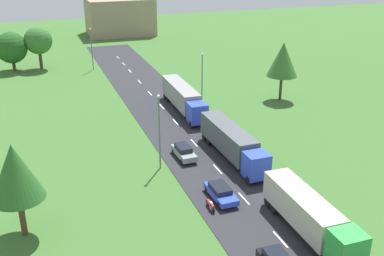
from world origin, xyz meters
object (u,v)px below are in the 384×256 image
truck_third (183,97)px  lamppost_fourth (92,47)px  tree_oak (38,40)px  tree_pine (15,172)px  tree_birch (11,48)px  truck_second (232,142)px  car_second (221,192)px  lamppost_third (202,76)px  truck_lead (310,216)px  distant_building (120,16)px  car_third (184,152)px  tree_maple (283,60)px  lamppost_second (159,128)px  motorcycle_courier (211,205)px

truck_third → lamppost_fourth: size_ratio=1.79×
tree_oak → tree_pine: (-4.28, -57.71, 0.42)m
tree_pine → tree_birch: bearing=90.8°
truck_third → truck_second: bearing=-89.6°
car_second → lamppost_third: (8.58, 27.54, 3.69)m
tree_oak → tree_birch: size_ratio=1.10×
truck_lead → car_second: size_ratio=2.67×
lamppost_third → tree_pine: (-26.85, -27.20, 1.61)m
lamppost_third → distant_building: bearing=90.1°
truck_second → truck_third: 17.24m
tree_pine → distant_building: bearing=73.3°
lamppost_third → distant_building: (-0.14, 61.80, 0.29)m
truck_third → car_second: size_ratio=3.23×
car_third → tree_maple: 26.75m
truck_lead → truck_second: truck_second is taller
tree_oak → distant_building: bearing=54.4°
car_third → tree_oak: (-13.55, 48.12, 4.81)m
lamppost_fourth → truck_second: bearing=-78.6°
lamppost_second → tree_maple: tree_maple is taller
tree_birch → tree_pine: bearing=-89.2°
truck_second → lamppost_third: (3.78, 19.52, 2.34)m
lamppost_fourth → tree_oak: 10.59m
tree_pine → lamppost_third: bearing=45.4°
tree_birch → truck_second: bearing=-64.6°
motorcycle_courier → tree_pine: tree_pine is taller
lamppost_second → motorcycle_courier: bearing=-78.3°
car_second → car_third: 9.93m
tree_oak → tree_maple: size_ratio=0.91×
tree_maple → tree_pine: bearing=-148.0°
tree_birch → lamppost_third: bearing=-48.0°
truck_third → tree_maple: (16.28, -0.35, 4.42)m
tree_birch → distant_building: bearing=48.5°
motorcycle_courier → lamppost_fourth: 55.35m
truck_second → tree_oak: (-18.78, 50.02, 3.53)m
truck_third → tree_birch: (-23.76, 33.01, 2.42)m
lamppost_fourth → tree_pine: size_ratio=0.96×
lamppost_third → tree_oak: 37.96m
car_second → tree_pine: bearing=179.0°
motorcycle_courier → distant_building: bearing=83.7°
tree_birch → distant_building: size_ratio=0.44×
motorcycle_courier → distant_building: (10.09, 90.78, 4.22)m
distant_building → motorcycle_courier: bearing=-96.3°
car_third → lamppost_third: lamppost_third is taller
distant_building → lamppost_second: bearing=-98.5°
lamppost_fourth → lamppost_third: bearing=-63.6°
truck_lead → distant_building: 97.63m
tree_birch → tree_maple: size_ratio=0.82×
truck_second → lamppost_second: 8.93m
car_second → tree_birch: bearing=108.1°
lamppost_second → truck_third: bearing=63.4°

